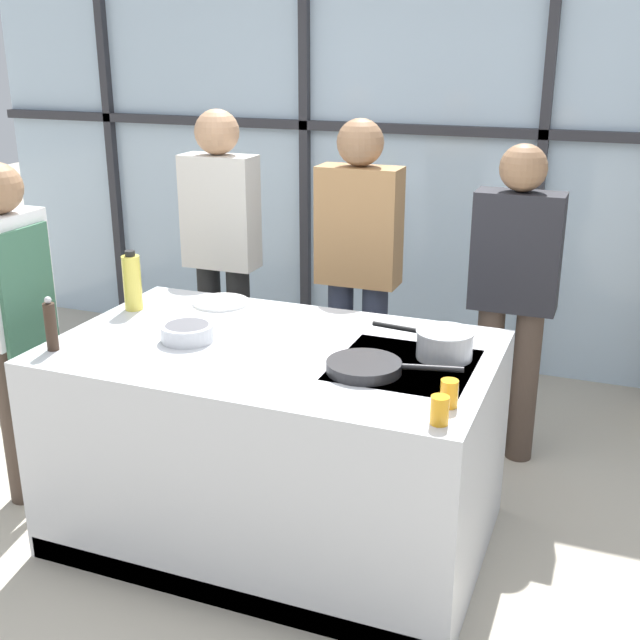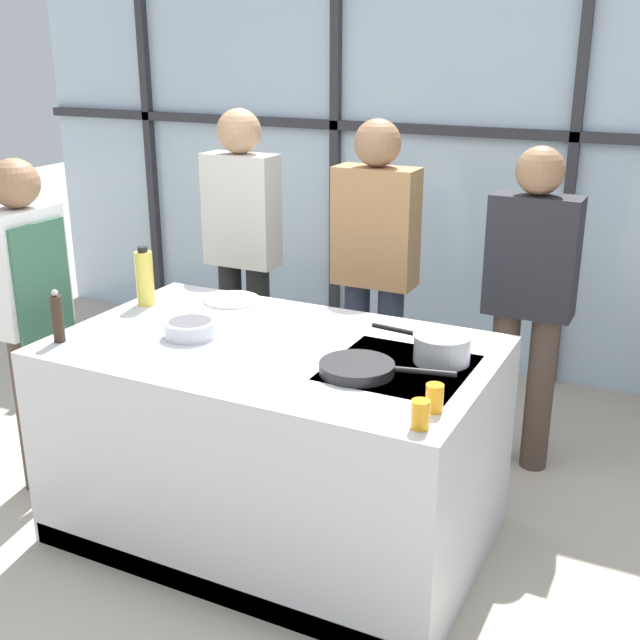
# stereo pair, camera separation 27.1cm
# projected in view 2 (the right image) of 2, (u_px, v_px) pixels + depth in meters

# --- Properties ---
(ground_plane) EXTENTS (18.00, 18.00, 0.00)m
(ground_plane) POSITION_uv_depth(u_px,v_px,m) (277.00, 529.00, 3.59)
(ground_plane) COLOR #BCB29E
(back_window_wall) EXTENTS (6.40, 0.10, 2.80)m
(back_window_wall) POSITION_uv_depth(u_px,v_px,m) (449.00, 152.00, 5.04)
(back_window_wall) COLOR silver
(back_window_wall) RESTS_ON ground_plane
(demo_island) EXTENTS (1.79, 1.09, 0.89)m
(demo_island) POSITION_uv_depth(u_px,v_px,m) (275.00, 441.00, 3.44)
(demo_island) COLOR silver
(demo_island) RESTS_ON ground_plane
(chef) EXTENTS (0.22, 0.38, 1.58)m
(chef) POSITION_uv_depth(u_px,v_px,m) (31.00, 305.00, 3.71)
(chef) COLOR #47382D
(chef) RESTS_ON ground_plane
(spectator_far_left) EXTENTS (0.41, 0.24, 1.73)m
(spectator_far_left) POSITION_uv_depth(u_px,v_px,m) (243.00, 241.00, 4.51)
(spectator_far_left) COLOR black
(spectator_far_left) RESTS_ON ground_plane
(spectator_center_left) EXTENTS (0.43, 0.24, 1.70)m
(spectator_center_left) POSITION_uv_depth(u_px,v_px,m) (375.00, 262.00, 4.18)
(spectator_center_left) COLOR #232838
(spectator_center_left) RESTS_ON ground_plane
(spectator_center_right) EXTENTS (0.42, 0.23, 1.62)m
(spectator_center_right) POSITION_uv_depth(u_px,v_px,m) (529.00, 292.00, 3.86)
(spectator_center_right) COLOR #47382D
(spectator_center_right) RESTS_ON ground_plane
(frying_pan) EXTENTS (0.51, 0.29, 0.04)m
(frying_pan) POSITION_uv_depth(u_px,v_px,m) (359.00, 368.00, 3.00)
(frying_pan) COLOR #232326
(frying_pan) RESTS_ON demo_island
(saucepan) EXTENTS (0.42, 0.23, 0.11)m
(saucepan) POSITION_uv_depth(u_px,v_px,m) (441.00, 347.00, 3.10)
(saucepan) COLOR silver
(saucepan) RESTS_ON demo_island
(white_plate) EXTENTS (0.27, 0.27, 0.01)m
(white_plate) POSITION_uv_depth(u_px,v_px,m) (232.00, 300.00, 3.83)
(white_plate) COLOR white
(white_plate) RESTS_ON demo_island
(mixing_bowl) EXTENTS (0.22, 0.22, 0.07)m
(mixing_bowl) POSITION_uv_depth(u_px,v_px,m) (190.00, 328.00, 3.37)
(mixing_bowl) COLOR silver
(mixing_bowl) RESTS_ON demo_island
(oil_bottle) EXTENTS (0.08, 0.08, 0.28)m
(oil_bottle) POSITION_uv_depth(u_px,v_px,m) (145.00, 278.00, 3.75)
(oil_bottle) COLOR #E0CC4C
(oil_bottle) RESTS_ON demo_island
(pepper_grinder) EXTENTS (0.05, 0.05, 0.23)m
(pepper_grinder) POSITION_uv_depth(u_px,v_px,m) (57.00, 318.00, 3.29)
(pepper_grinder) COLOR #332319
(pepper_grinder) RESTS_ON demo_island
(juice_glass_near) EXTENTS (0.06, 0.06, 0.10)m
(juice_glass_near) POSITION_uv_depth(u_px,v_px,m) (420.00, 414.00, 2.57)
(juice_glass_near) COLOR orange
(juice_glass_near) RESTS_ON demo_island
(juice_glass_far) EXTENTS (0.06, 0.06, 0.10)m
(juice_glass_far) POSITION_uv_depth(u_px,v_px,m) (434.00, 398.00, 2.68)
(juice_glass_far) COLOR orange
(juice_glass_far) RESTS_ON demo_island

